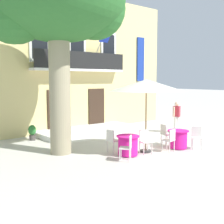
{
  "coord_description": "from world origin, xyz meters",
  "views": [
    {
      "loc": [
        -9.58,
        -8.73,
        2.87
      ],
      "look_at": [
        -0.8,
        1.89,
        1.3
      ],
      "focal_mm": 46.85,
      "sensor_mm": 36.0,
      "label": 1
    }
  ],
  "objects": [
    {
      "name": "cafe_chair_middle_2",
      "position": [
        -2.82,
        -1.39,
        0.53
      ],
      "size": [
        0.56,
        0.56,
        0.91
      ],
      "color": "silver",
      "rests_on": "ground"
    },
    {
      "name": "cafe_chair_middle_0",
      "position": [
        -1.56,
        -1.02,
        0.53
      ],
      "size": [
        0.51,
        0.51,
        0.91
      ],
      "color": "silver",
      "rests_on": "ground"
    },
    {
      "name": "building_facade",
      "position": [
        -0.74,
        6.99,
        3.75
      ],
      "size": [
        13.0,
        5.09,
        7.5
      ],
      "color": "#DBC67F",
      "rests_on": "ground"
    },
    {
      "name": "cafe_chair_middle_1",
      "position": [
        -2.46,
        -0.12,
        0.53
      ],
      "size": [
        0.44,
        0.44,
        0.91
      ],
      "color": "silver",
      "rests_on": "ground"
    },
    {
      "name": "plane_tree",
      "position": [
        -4.13,
        1.1,
        5.59
      ],
      "size": [
        5.32,
        4.67,
        7.33
      ],
      "color": "gray",
      "rests_on": "ground"
    },
    {
      "name": "ground_plane",
      "position": [
        0.0,
        0.0,
        0.0
      ],
      "size": [
        120.0,
        120.0,
        0.0
      ],
      "primitive_type": "plane",
      "color": "beige"
    },
    {
      "name": "ground_planter_left",
      "position": [
        -3.87,
        4.04,
        0.4
      ],
      "size": [
        0.37,
        0.37,
        0.72
      ],
      "color": "#47423D",
      "rests_on": "ground"
    },
    {
      "name": "cafe_chair_near_tree_2",
      "position": [
        -0.66,
        -1.51,
        0.53
      ],
      "size": [
        0.45,
        0.45,
        0.91
      ],
      "color": "silver",
      "rests_on": "ground"
    },
    {
      "name": "pedestrian_near_entrance",
      "position": [
        2.89,
        0.96,
        0.94
      ],
      "size": [
        0.53,
        0.39,
        1.66
      ],
      "color": "silver",
      "rests_on": "ground"
    },
    {
      "name": "cafe_table_middle",
      "position": [
        -2.29,
        -0.85,
        0.39
      ],
      "size": [
        0.86,
        0.86,
        0.76
      ],
      "color": "#DB1984",
      "rests_on": "ground"
    },
    {
      "name": "cafe_chair_near_tree_1",
      "position": [
        0.16,
        -0.59,
        0.53
      ],
      "size": [
        0.48,
        0.48,
        0.91
      ],
      "color": "silver",
      "rests_on": "ground"
    },
    {
      "name": "cafe_table_near_tree",
      "position": [
        0.07,
        -1.34,
        0.39
      ],
      "size": [
        0.86,
        0.86,
        0.76
      ],
      "color": "#DB1984",
      "rests_on": "ground"
    },
    {
      "name": "cafe_chair_near_tree_0",
      "position": [
        0.63,
        -1.84,
        0.53
      ],
      "size": [
        0.56,
        0.56,
        0.91
      ],
      "color": "silver",
      "rests_on": "ground"
    },
    {
      "name": "cafe_umbrella",
      "position": [
        -1.39,
        -0.9,
        2.61
      ],
      "size": [
        2.9,
        2.9,
        2.85
      ],
      "color": "#997A56",
      "rests_on": "ground"
    },
    {
      "name": "entrance_step_platform",
      "position": [
        -0.74,
        3.96,
        0.12
      ],
      "size": [
        5.57,
        2.08,
        0.25
      ],
      "primitive_type": "cube",
      "color": "silver",
      "rests_on": "ground"
    }
  ]
}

